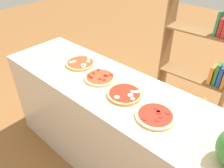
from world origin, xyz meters
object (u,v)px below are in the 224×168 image
object	(u,v)px
pizza_mozzarella_2	(125,94)
pizza_pepperoni_3	(155,115)
pizza_mozzarella_0	(80,63)
bookshelf	(206,60)
pizza_pepperoni_1	(100,77)

from	to	relation	value
pizza_mozzarella_2	pizza_pepperoni_3	xyz separation A→B (m)	(0.29, -0.04, -0.00)
pizza_mozzarella_0	pizza_pepperoni_3	bearing A→B (deg)	-8.34
pizza_mozzarella_0	pizza_pepperoni_3	distance (m)	0.89
bookshelf	pizza_pepperoni_1	bearing A→B (deg)	-109.79
pizza_pepperoni_1	pizza_mozzarella_2	xyz separation A→B (m)	(0.29, -0.04, 0.00)
pizza_mozzarella_0	bookshelf	size ratio (longest dim) A/B	0.16
pizza_pepperoni_1	pizza_pepperoni_3	xyz separation A→B (m)	(0.59, -0.08, 0.00)
pizza_mozzarella_2	bookshelf	distance (m)	1.26
pizza_mozzarella_0	bookshelf	bearing A→B (deg)	57.86
pizza_pepperoni_1	bookshelf	distance (m)	1.28
pizza_pepperoni_3	bookshelf	size ratio (longest dim) A/B	0.16
pizza_mozzarella_0	pizza_mozzarella_2	xyz separation A→B (m)	(0.59, -0.09, -0.00)
pizza_mozzarella_0	pizza_pepperoni_3	size ratio (longest dim) A/B	0.99
pizza_pepperoni_1	pizza_pepperoni_3	bearing A→B (deg)	-8.10
pizza_mozzarella_0	pizza_mozzarella_2	size ratio (longest dim) A/B	1.01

